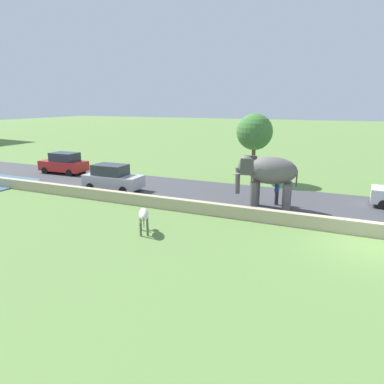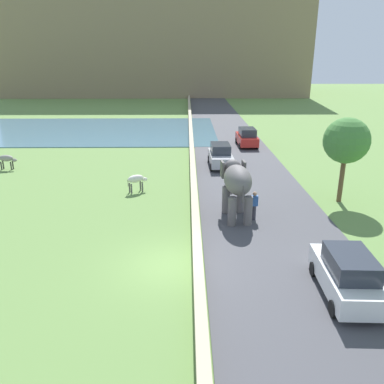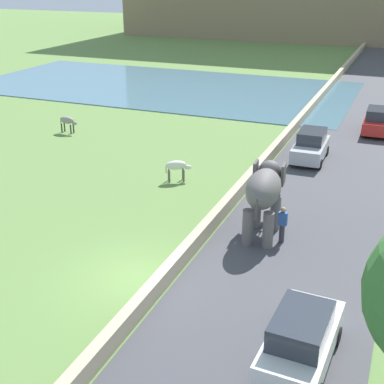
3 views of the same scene
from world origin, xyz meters
TOP-DOWN VIEW (x-y plane):
  - ground_plane at (0.00, 0.00)m, footprint 220.00×220.00m
  - road_surface at (5.00, 20.00)m, footprint 7.00×120.00m
  - barrier_wall at (1.20, 18.00)m, footprint 0.40×110.00m
  - elephant at (3.41, 5.09)m, footprint 1.62×3.52m
  - person_beside_elephant at (4.34, 4.69)m, footprint 0.36×0.22m
  - car_red at (6.58, 22.78)m, footprint 1.84×4.02m
  - car_silver at (3.42, 15.53)m, footprint 1.86×4.03m
  - cow_white at (-2.50, 9.46)m, footprint 1.36×1.01m
  - tree_near at (10.00, 7.54)m, footprint 2.66×2.66m

SIDE VIEW (x-z plane):
  - ground_plane at x=0.00m, z-range 0.00..0.00m
  - road_surface at x=5.00m, z-range 0.00..0.06m
  - barrier_wall at x=1.20m, z-range 0.00..0.67m
  - cow_white at x=-2.50m, z-range 0.26..1.41m
  - person_beside_elephant at x=4.34m, z-range 0.06..1.69m
  - car_red at x=6.58m, z-range 0.00..1.80m
  - car_silver at x=3.42m, z-range 0.00..1.80m
  - elephant at x=3.41m, z-range 0.54..3.53m
  - tree_near at x=10.00m, z-range 1.18..6.26m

